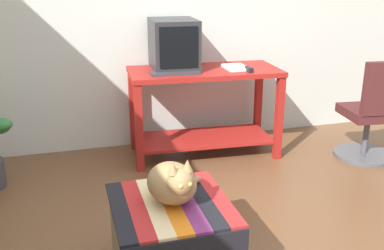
% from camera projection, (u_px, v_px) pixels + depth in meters
% --- Properties ---
extents(back_wall, '(8.00, 0.10, 2.60)m').
position_uv_depth(back_wall, '(162.00, 3.00, 3.96)').
color(back_wall, silver).
rests_on(back_wall, ground_plane).
extents(desk, '(1.32, 0.66, 0.78)m').
position_uv_depth(desk, '(204.00, 98.00, 3.87)').
color(desk, maroon).
rests_on(desk, ground_plane).
extents(tv_monitor, '(0.40, 0.50, 0.42)m').
position_uv_depth(tv_monitor, '(174.00, 45.00, 3.75)').
color(tv_monitor, '#28282B').
rests_on(tv_monitor, desk).
extents(keyboard, '(0.40, 0.16, 0.02)m').
position_uv_depth(keyboard, '(175.00, 73.00, 3.61)').
color(keyboard, '#333338').
rests_on(keyboard, desk).
extents(book, '(0.18, 0.25, 0.02)m').
position_uv_depth(book, '(236.00, 67.00, 3.80)').
color(book, white).
rests_on(book, desk).
extents(ottoman_with_blanket, '(0.61, 0.65, 0.42)m').
position_uv_depth(ottoman_with_blanket, '(171.00, 238.00, 2.38)').
color(ottoman_with_blanket, '#7A664C').
rests_on(ottoman_with_blanket, ground_plane).
extents(cat, '(0.35, 0.37, 0.27)m').
position_uv_depth(cat, '(173.00, 183.00, 2.28)').
color(cat, '#9E7A4C').
rests_on(cat, ottoman_with_blanket).
extents(office_chair, '(0.52, 0.52, 0.89)m').
position_uv_depth(office_chair, '(372.00, 117.00, 3.80)').
color(office_chair, '#4C4C51').
rests_on(office_chair, ground_plane).
extents(stapler, '(0.04, 0.11, 0.04)m').
position_uv_depth(stapler, '(249.00, 69.00, 3.69)').
color(stapler, black).
rests_on(stapler, desk).
extents(pen, '(0.11, 0.10, 0.01)m').
position_uv_depth(pen, '(240.00, 66.00, 3.89)').
color(pen, '#B7B7BC').
rests_on(pen, desk).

